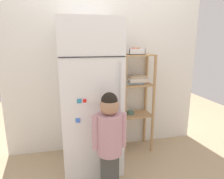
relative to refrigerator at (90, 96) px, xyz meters
name	(u,v)px	position (x,y,z in m)	size (l,w,h in m)	color
ground_plane	(113,159)	(0.26, -0.02, -0.82)	(6.00, 6.00, 0.00)	tan
kitchen_wall_back	(106,69)	(0.26, 0.37, 0.25)	(2.57, 0.03, 2.14)	silver
refrigerator	(90,96)	(0.00, 0.00, 0.00)	(0.62, 0.71, 1.64)	white
child_standing	(109,134)	(0.11, -0.51, -0.22)	(0.32, 0.24, 0.99)	#484A48
pantry_shelf_unit	(136,92)	(0.62, 0.19, -0.03)	(0.41, 0.30, 1.27)	tan
fruit_bin	(135,51)	(0.59, 0.19, 0.49)	(0.20, 0.19, 0.08)	white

